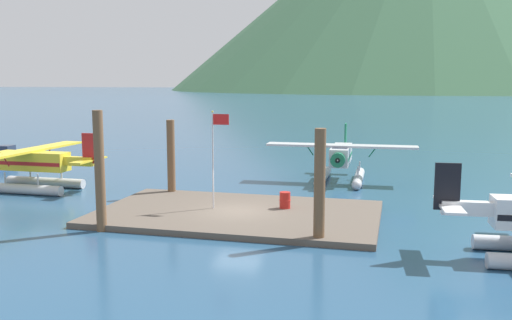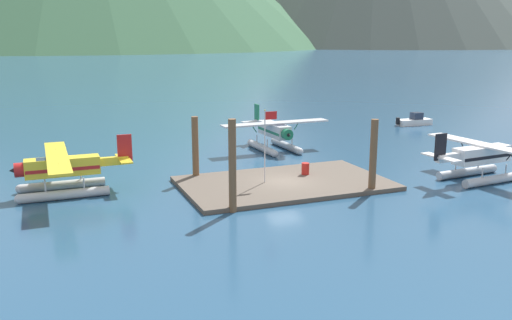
% 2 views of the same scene
% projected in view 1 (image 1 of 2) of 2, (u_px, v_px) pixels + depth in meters
% --- Properties ---
extents(ground_plane, '(1200.00, 1200.00, 0.00)m').
position_uv_depth(ground_plane, '(238.00, 216.00, 29.06)').
color(ground_plane, navy).
extents(dock_platform, '(14.63, 8.84, 0.30)m').
position_uv_depth(dock_platform, '(238.00, 214.00, 29.04)').
color(dock_platform, brown).
rests_on(dock_platform, ground).
extents(piling_near_left, '(0.47, 0.47, 5.73)m').
position_uv_depth(piling_near_left, '(100.00, 171.00, 25.84)').
color(piling_near_left, brown).
rests_on(piling_near_left, ground).
extents(piling_near_right, '(0.49, 0.49, 5.07)m').
position_uv_depth(piling_near_right, '(320.00, 187.00, 23.83)').
color(piling_near_right, brown).
rests_on(piling_near_right, ground).
extents(piling_far_left, '(0.49, 0.49, 4.72)m').
position_uv_depth(piling_far_left, '(171.00, 158.00, 33.95)').
color(piling_far_left, brown).
rests_on(piling_far_left, ground).
extents(flagpole, '(0.95, 0.10, 5.23)m').
position_uv_depth(flagpole, '(215.00, 147.00, 29.13)').
color(flagpole, silver).
rests_on(flagpole, dock_platform).
extents(fuel_drum, '(0.62, 0.62, 0.88)m').
position_uv_depth(fuel_drum, '(285.00, 200.00, 29.58)').
color(fuel_drum, '#AD1E19').
rests_on(fuel_drum, dock_platform).
extents(seaplane_yellow_port_fwd, '(7.98, 10.40, 3.84)m').
position_uv_depth(seaplane_yellow_port_fwd, '(33.00, 166.00, 35.81)').
color(seaplane_yellow_port_fwd, '#B7BABF').
rests_on(seaplane_yellow_port_fwd, ground).
extents(seaplane_silver_bow_right, '(10.43, 7.98, 3.84)m').
position_uv_depth(seaplane_silver_bow_right, '(341.00, 160.00, 38.84)').
color(seaplane_silver_bow_right, '#B7BABF').
rests_on(seaplane_silver_bow_right, ground).
extents(boat_navy_open_west, '(1.72, 4.89, 1.50)m').
position_uv_depth(boat_navy_open_west, '(6.00, 157.00, 48.30)').
color(boat_navy_open_west, navy).
rests_on(boat_navy_open_west, ground).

